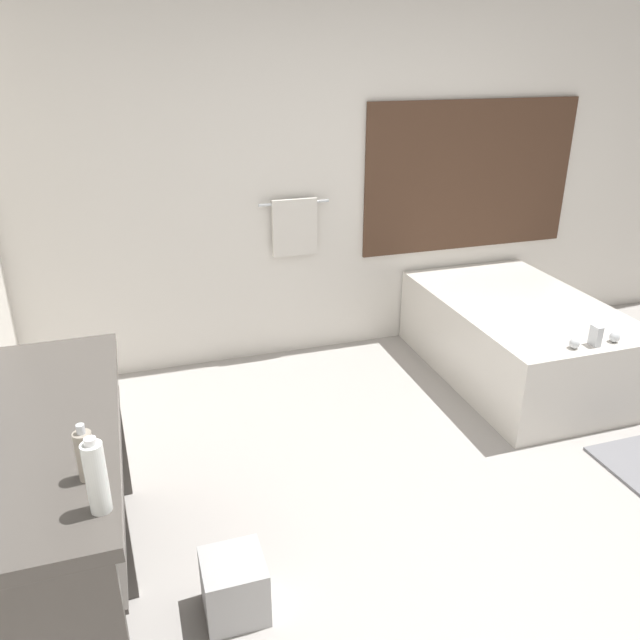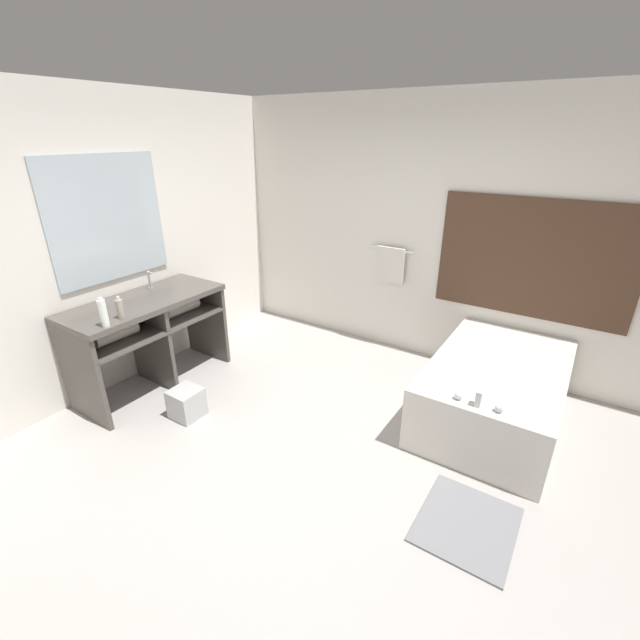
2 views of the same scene
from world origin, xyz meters
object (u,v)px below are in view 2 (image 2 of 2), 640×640
at_px(water_bottle_1, 103,313).
at_px(waste_bin, 187,403).
at_px(soap_dispenser, 120,309).
at_px(bathtub, 495,388).

bearing_deg(water_bottle_1, waste_bin, 39.70).
height_order(soap_dispenser, waste_bin, soap_dispenser).
height_order(bathtub, water_bottle_1, water_bottle_1).
bearing_deg(bathtub, water_bottle_1, -146.37).
bearing_deg(soap_dispenser, waste_bin, 21.17).
height_order(water_bottle_1, waste_bin, water_bottle_1).
distance_m(water_bottle_1, soap_dispenser, 0.17).
xyz_separation_m(soap_dispenser, waste_bin, (0.44, 0.17, -0.86)).
distance_m(bathtub, soap_dispenser, 3.23).
height_order(bathtub, soap_dispenser, soap_dispenser).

